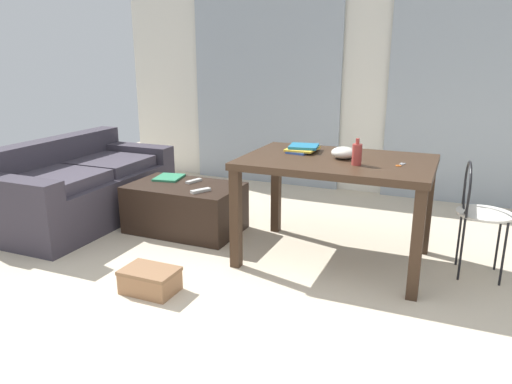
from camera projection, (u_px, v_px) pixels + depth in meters
ground_plane at (301, 262)px, 3.57m from camera, size 8.28×8.28×0.00m
wall_back at (367, 75)px, 5.10m from camera, size 5.85×0.10×2.52m
curtains at (364, 90)px, 5.06m from camera, size 4.00×0.03×2.21m
couch at (80, 188)px, 4.42m from camera, size 0.90×1.72×0.72m
coffee_table at (185, 208)px, 4.15m from camera, size 0.94×0.58×0.41m
craft_table at (337, 172)px, 3.43m from camera, size 1.32×0.89×0.77m
wire_chair at (476, 205)px, 3.24m from camera, size 0.36×0.37×0.80m
bottle_near at (357, 154)px, 3.19m from camera, size 0.07×0.07×0.18m
bowl at (344, 153)px, 3.40m from camera, size 0.18×0.18×0.08m
book_stack at (303, 148)px, 3.64m from camera, size 0.24×0.28×0.05m
scissors at (400, 165)px, 3.20m from camera, size 0.06×0.11×0.00m
tv_remote_primary at (194, 181)px, 4.18m from camera, size 0.09×0.17×0.02m
tv_remote_secondary at (201, 191)px, 3.88m from camera, size 0.12×0.17×0.02m
magazine at (169, 177)px, 4.30m from camera, size 0.26×0.30×0.02m
shoebox at (150, 280)px, 3.10m from camera, size 0.35×0.24×0.16m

